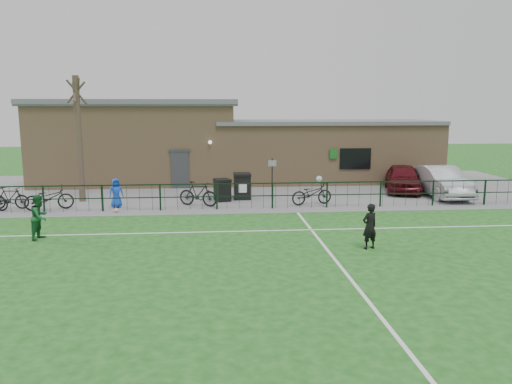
{
  "coord_description": "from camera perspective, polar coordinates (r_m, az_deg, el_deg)",
  "views": [
    {
      "loc": [
        -1.63,
        -13.96,
        4.59
      ],
      "look_at": [
        0.0,
        5.0,
        1.3
      ],
      "focal_mm": 35.0,
      "sensor_mm": 36.0,
      "label": 1
    }
  ],
  "objects": [
    {
      "name": "wheelie_bin_left",
      "position": [
        24.29,
        -3.86,
        0.14
      ],
      "size": [
        0.87,
        0.92,
        1.0
      ],
      "primitive_type": "cube",
      "rotation": [
        0.0,
        0.0,
        0.33
      ],
      "color": "black",
      "rests_on": "paving_strip"
    },
    {
      "name": "pitch_line_touch",
      "position": [
        22.3,
        -0.62,
        -2.06
      ],
      "size": [
        28.0,
        0.1,
        0.01
      ],
      "primitive_type": "cube",
      "color": "white",
      "rests_on": "ground"
    },
    {
      "name": "clubhouse",
      "position": [
        30.56,
        -3.51,
        5.35
      ],
      "size": [
        24.25,
        5.4,
        4.96
      ],
      "color": "tan",
      "rests_on": "ground"
    },
    {
      "name": "pitch_line_mid",
      "position": [
        18.61,
        0.26,
        -4.46
      ],
      "size": [
        28.0,
        0.1,
        0.01
      ],
      "primitive_type": "cube",
      "color": "white",
      "rests_on": "ground"
    },
    {
      "name": "bicycle_d",
      "position": [
        23.16,
        -6.63,
        -0.2
      ],
      "size": [
        1.96,
        1.24,
        1.14
      ],
      "primitive_type": "imported",
      "rotation": [
        0.0,
        0.0,
        1.17
      ],
      "color": "black",
      "rests_on": "paving_strip"
    },
    {
      "name": "ground",
      "position": [
        14.79,
        1.68,
        -8.28
      ],
      "size": [
        90.0,
        90.0,
        0.0
      ],
      "primitive_type": "plane",
      "color": "#195519",
      "rests_on": "ground"
    },
    {
      "name": "ball_ground",
      "position": [
        22.54,
        -15.68,
        -2.03
      ],
      "size": [
        0.21,
        0.21,
        0.21
      ],
      "primitive_type": "sphere",
      "color": "silver",
      "rests_on": "ground"
    },
    {
      "name": "pitch_line_perp",
      "position": [
        15.14,
        9.29,
        -7.96
      ],
      "size": [
        0.1,
        16.0,
        0.01
      ],
      "primitive_type": "cube",
      "color": "white",
      "rests_on": "ground"
    },
    {
      "name": "perimeter_fence",
      "position": [
        22.38,
        -0.66,
        -0.46
      ],
      "size": [
        28.0,
        0.1,
        1.2
      ],
      "primitive_type": "cube",
      "color": "black",
      "rests_on": "ground"
    },
    {
      "name": "car_silver",
      "position": [
        27.11,
        20.41,
        1.13
      ],
      "size": [
        1.71,
        4.71,
        1.54
      ],
      "primitive_type": "imported",
      "rotation": [
        0.0,
        0.0,
        -0.02
      ],
      "color": "#ABADB3",
      "rests_on": "paving_strip"
    },
    {
      "name": "goalkeeper_kick",
      "position": [
        16.63,
        12.64,
        -3.64
      ],
      "size": [
        1.53,
        3.1,
        2.03
      ],
      "color": "black",
      "rests_on": "ground"
    },
    {
      "name": "paving_strip",
      "position": [
        27.89,
        -1.49,
        0.35
      ],
      "size": [
        34.0,
        13.0,
        0.02
      ],
      "primitive_type": "cube",
      "color": "slate",
      "rests_on": "ground"
    },
    {
      "name": "outfield_player",
      "position": [
        18.92,
        -23.48,
        -2.62
      ],
      "size": [
        0.76,
        0.88,
        1.57
      ],
      "primitive_type": "imported",
      "rotation": [
        0.0,
        0.0,
        1.33
      ],
      "color": "#19592B",
      "rests_on": "ground"
    },
    {
      "name": "bicycle_e",
      "position": [
        23.48,
        6.38,
        -0.17
      ],
      "size": [
        2.11,
        1.15,
        1.05
      ],
      "primitive_type": "imported",
      "rotation": [
        0.0,
        0.0,
        1.81
      ],
      "color": "black",
      "rests_on": "paving_strip"
    },
    {
      "name": "spectator_child",
      "position": [
        23.52,
        -15.69,
        -0.1
      ],
      "size": [
        0.76,
        0.63,
        1.34
      ],
      "primitive_type": "imported",
      "rotation": [
        0.0,
        0.0,
        0.35
      ],
      "color": "blue",
      "rests_on": "paving_strip"
    },
    {
      "name": "car_maroon",
      "position": [
        28.04,
        16.42,
        1.55
      ],
      "size": [
        2.89,
        4.62,
        1.47
      ],
      "primitive_type": "imported",
      "rotation": [
        0.0,
        0.0,
        -0.29
      ],
      "color": "#4F0E15",
      "rests_on": "paving_strip"
    },
    {
      "name": "wheelie_bin_right",
      "position": [
        24.79,
        -1.59,
        0.6
      ],
      "size": [
        0.81,
        0.92,
        1.21
      ],
      "primitive_type": "cube",
      "rotation": [
        0.0,
        0.0,
        0.02
      ],
      "color": "black",
      "rests_on": "paving_strip"
    },
    {
      "name": "bicycle_c",
      "position": [
        23.97,
        -22.57,
        -0.62
      ],
      "size": [
        2.19,
        1.33,
        1.09
      ],
      "primitive_type": "imported",
      "rotation": [
        0.0,
        0.0,
        1.89
      ],
      "color": "black",
      "rests_on": "paving_strip"
    },
    {
      "name": "sign_post",
      "position": [
        24.95,
        1.86,
        1.58
      ],
      "size": [
        0.07,
        0.07,
        2.0
      ],
      "primitive_type": "cylinder",
      "rotation": [
        0.0,
        0.0,
        -0.26
      ],
      "color": "black",
      "rests_on": "paving_strip"
    },
    {
      "name": "bare_tree",
      "position": [
        25.33,
        -19.57,
        5.65
      ],
      "size": [
        0.3,
        0.3,
        6.0
      ],
      "primitive_type": "cylinder",
      "color": "#443429",
      "rests_on": "ground"
    },
    {
      "name": "bicycle_b",
      "position": [
        24.89,
        -26.3,
        -0.61
      ],
      "size": [
        1.71,
        0.55,
        1.01
      ],
      "primitive_type": "imported",
      "rotation": [
        0.0,
        0.0,
        1.53
      ],
      "color": "black",
      "rests_on": "paving_strip"
    }
  ]
}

